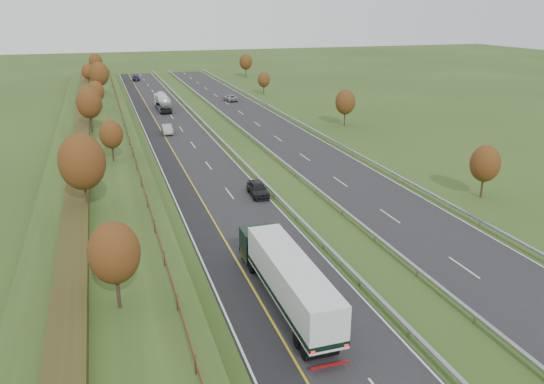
{
  "coord_description": "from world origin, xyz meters",
  "views": [
    {
      "loc": [
        -11.87,
        -21.34,
        20.22
      ],
      "look_at": [
        4.14,
        27.98,
        2.2
      ],
      "focal_mm": 35.0,
      "sensor_mm": 36.0,
      "label": 1
    }
  ],
  "objects_px": {
    "box_lorry": "(286,277)",
    "car_silver_mid": "(167,129)",
    "car_small_far": "(136,78)",
    "car_oncoming": "(230,98)",
    "car_dark_near": "(258,189)",
    "road_tanker": "(163,101)"
  },
  "relations": [
    {
      "from": "car_silver_mid",
      "to": "car_oncoming",
      "type": "distance_m",
      "value": 34.67
    },
    {
      "from": "car_silver_mid",
      "to": "car_small_far",
      "type": "height_order",
      "value": "car_silver_mid"
    },
    {
      "from": "box_lorry",
      "to": "car_silver_mid",
      "type": "height_order",
      "value": "box_lorry"
    },
    {
      "from": "box_lorry",
      "to": "road_tanker",
      "type": "distance_m",
      "value": 80.97
    },
    {
      "from": "car_silver_mid",
      "to": "car_oncoming",
      "type": "xyz_separation_m",
      "value": [
        18.23,
        29.49,
        -0.06
      ]
    },
    {
      "from": "car_dark_near",
      "to": "car_silver_mid",
      "type": "distance_m",
      "value": 35.52
    },
    {
      "from": "car_silver_mid",
      "to": "car_small_far",
      "type": "relative_size",
      "value": 0.91
    },
    {
      "from": "car_silver_mid",
      "to": "box_lorry",
      "type": "bearing_deg",
      "value": -88.43
    },
    {
      "from": "car_dark_near",
      "to": "car_oncoming",
      "type": "relative_size",
      "value": 0.93
    },
    {
      "from": "car_silver_mid",
      "to": "car_small_far",
      "type": "bearing_deg",
      "value": 90.46
    },
    {
      "from": "box_lorry",
      "to": "car_silver_mid",
      "type": "relative_size",
      "value": 3.5
    },
    {
      "from": "car_small_far",
      "to": "car_oncoming",
      "type": "xyz_separation_m",
      "value": [
        17.91,
        -44.01,
        -0.03
      ]
    },
    {
      "from": "car_silver_mid",
      "to": "car_oncoming",
      "type": "relative_size",
      "value": 0.91
    },
    {
      "from": "car_dark_near",
      "to": "car_oncoming",
      "type": "height_order",
      "value": "car_dark_near"
    },
    {
      "from": "box_lorry",
      "to": "car_dark_near",
      "type": "distance_m",
      "value": 23.84
    },
    {
      "from": "box_lorry",
      "to": "car_oncoming",
      "type": "distance_m",
      "value": 89.56
    },
    {
      "from": "road_tanker",
      "to": "car_small_far",
      "type": "bearing_deg",
      "value": 91.99
    },
    {
      "from": "box_lorry",
      "to": "car_silver_mid",
      "type": "xyz_separation_m",
      "value": [
        -0.88,
        58.36,
        -1.52
      ]
    },
    {
      "from": "car_silver_mid",
      "to": "car_oncoming",
      "type": "height_order",
      "value": "car_silver_mid"
    },
    {
      "from": "box_lorry",
      "to": "car_oncoming",
      "type": "height_order",
      "value": "box_lorry"
    },
    {
      "from": "car_dark_near",
      "to": "car_silver_mid",
      "type": "relative_size",
      "value": 1.02
    },
    {
      "from": "car_oncoming",
      "to": "car_small_far",
      "type": "bearing_deg",
      "value": -72.23
    }
  ]
}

